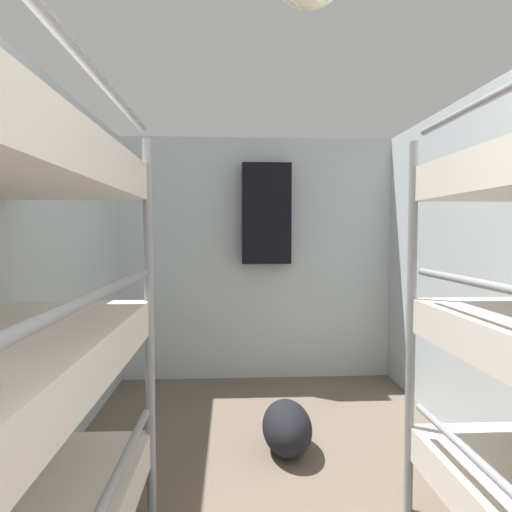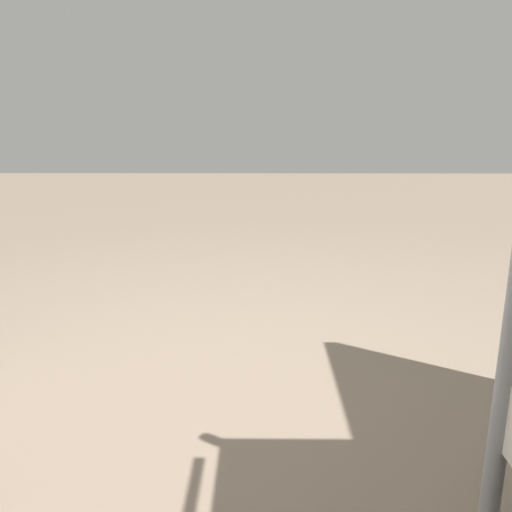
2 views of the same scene
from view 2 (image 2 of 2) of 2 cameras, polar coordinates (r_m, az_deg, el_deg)
name	(u,v)px [view 2 (image 2 of 2)]	position (r m, az deg, el deg)	size (l,w,h in m)	color
ground_plane	(231,411)	(1.81, -2.82, -17.32)	(20.00, 20.00, 0.00)	#6B5B4C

